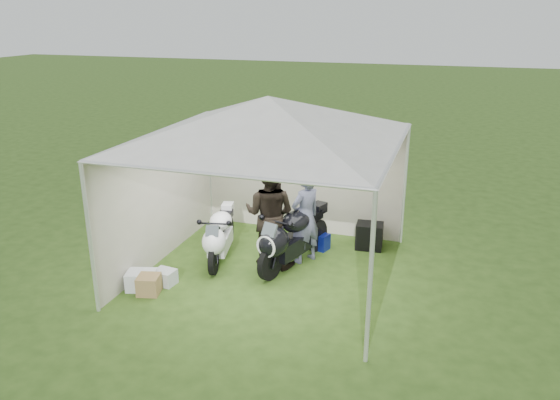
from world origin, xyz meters
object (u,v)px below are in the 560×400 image
Objects in this scene: motorcycle_white at (220,235)px; crate_1 at (149,285)px; canopy_tent at (269,123)px; equipment_box at (369,236)px; crate_2 at (165,277)px; paddock_stand at (318,241)px; motorcycle_black at (291,237)px; person_blue_jacket at (305,217)px; person_dark_jacket at (270,214)px; crate_0 at (141,280)px.

crate_1 is at bearing -124.02° from motorcycle_white.
canopy_tent is 11.57× the size of equipment_box.
crate_2 is (-2.94, -2.47, -0.12)m from equipment_box.
canopy_tent is 3.13m from equipment_box.
paddock_stand is at bearing 64.89° from canopy_tent.
equipment_box is (1.46, 1.50, -2.33)m from canopy_tent.
equipment_box is (1.18, 1.21, -0.31)m from motorcycle_black.
equipment_box reaches higher than crate_2.
motorcycle_white is at bearing -145.64° from paddock_stand.
paddock_stand is 0.24× the size of person_blue_jacket.
motorcycle_white is at bearing 68.40° from crate_1.
person_dark_jacket is (-0.08, 0.27, -1.64)m from canopy_tent.
motorcycle_white is at bearing 10.53° from person_dark_jacket.
motorcycle_white is 1.55m from person_blue_jacket.
motorcycle_white reaches higher than crate_2.
motorcycle_black is 1.71m from equipment_box.
motorcycle_white is 1.27m from crate_2.
equipment_box reaches higher than paddock_stand.
motorcycle_black is 1.19× the size of person_blue_jacket.
canopy_tent reaches higher than crate_1.
motorcycle_black is 5.91× the size of crate_1.
person_blue_jacket is at bearing 5.10° from motorcycle_white.
crate_1 is at bearing -26.09° from crate_0.
person_blue_jacket is 4.98× the size of crate_1.
crate_1 is (-2.02, -1.92, -0.68)m from person_blue_jacket.
person_dark_jacket is at bearing 41.71° from crate_2.
canopy_tent is 2.86× the size of motorcycle_black.
person_blue_jacket is (0.55, 0.32, -0.11)m from person_dark_jacket.
paddock_stand is 2.96m from crate_2.
person_dark_jacket is (-0.37, -0.03, 0.38)m from motorcycle_black.
motorcycle_white is 1.28m from motorcycle_black.
person_dark_jacket reaches higher than person_blue_jacket.
crate_2 is (-1.47, -0.97, -2.45)m from canopy_tent.
person_dark_jacket is 3.85× the size of equipment_box.
motorcycle_black is at bearing 41.39° from crate_1.
person_blue_jacket reaches higher than motorcycle_white.
person_dark_jacket is at bearing 41.97° from crate_0.
crate_0 is at bearing -136.75° from crate_2.
crate_2 is at bearing -146.57° from canopy_tent.
crate_1 is at bearing -136.86° from equipment_box.
equipment_box is 1.46× the size of crate_1.
paddock_stand is at bearing -160.57° from equipment_box.
motorcycle_white is 3.97× the size of crate_0.
person_blue_jacket is at bearing 75.52° from motorcycle_black.
motorcycle_black is at bearing 35.82° from crate_2.
motorcycle_black is at bearing -172.96° from person_dark_jacket.
paddock_stand reaches higher than crate_2.
crate_2 is at bearing -133.26° from paddock_stand.
equipment_box is (2.44, 1.37, -0.25)m from motorcycle_white.
crate_2 is at bearing 43.87° from person_dark_jacket.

